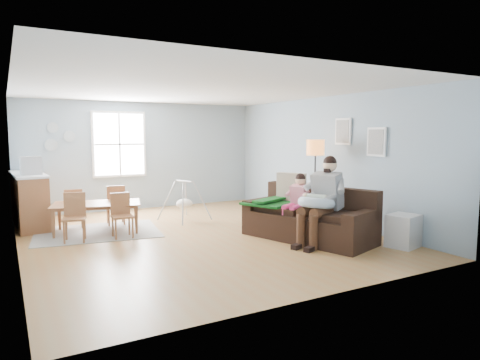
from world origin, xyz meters
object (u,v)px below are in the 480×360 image
toddler (297,195)px  chair_nw (74,206)px  chair_se (122,213)px  floor_lamp (315,155)px  monitor (30,165)px  chair_ne (116,203)px  baby_swing (185,203)px  chair_sw (75,214)px  storage_cube (403,231)px  father (322,197)px  sofa (310,221)px  dining_table (97,218)px  counter (29,199)px

toddler → chair_nw: size_ratio=1.17×
chair_se → chair_nw: bearing=118.2°
floor_lamp → monitor: floor_lamp is taller
chair_nw → chair_se: bearing=-61.8°
chair_ne → baby_swing: (1.43, -0.24, -0.08)m
chair_sw → monitor: bearing=112.4°
chair_sw → storage_cube: bearing=-33.1°
toddler → chair_nw: 4.48m
baby_swing → chair_se: bearing=-151.1°
father → chair_se: 3.64m
sofa → toddler: 0.52m
monitor → father: bearing=-40.6°
father → chair_se: father is taller
chair_sw → baby_swing: 2.50m
sofa → chair_se: size_ratio=3.08×
father → chair_sw: size_ratio=1.77×
dining_table → chair_ne: 0.72m
floor_lamp → dining_table: floor_lamp is taller
chair_ne → sofa: bearing=-46.1°
toddler → monitor: size_ratio=2.38×
dining_table → monitor: 1.73m
floor_lamp → storage_cube: (0.23, -2.06, -1.20)m
floor_lamp → monitor: size_ratio=4.51×
floor_lamp → counter: bearing=151.1°
sofa → father: 0.60m
sofa → floor_lamp: (0.79, 0.86, 1.14)m
father → chair_nw: (-3.57, 3.38, -0.37)m
father → chair_nw: bearing=136.6°
counter → chair_ne: bearing=-26.8°
floor_lamp → chair_se: floor_lamp is taller
chair_se → monitor: monitor is taller
chair_nw → storage_cube: bearing=-42.4°
sofa → chair_se: sofa is taller
sofa → chair_sw: size_ratio=2.93×
sofa → chair_nw: sofa is taller
toddler → dining_table: 3.86m
sofa → toddler: (-0.15, 0.19, 0.46)m
sofa → floor_lamp: size_ratio=1.42×
toddler → chair_nw: (-3.46, 2.83, -0.35)m
dining_table → chair_ne: (0.48, 0.50, 0.19)m
toddler → monitor: bearing=143.1°
father → monitor: size_ratio=3.85×
sofa → floor_lamp: 1.63m
counter → chair_sw: bearing=-70.8°
monitor → floor_lamp: bearing=-25.8°
chair_nw → counter: size_ratio=0.40×
father → floor_lamp: size_ratio=0.85×
floor_lamp → storage_cube: 2.40m
storage_cube → sofa: bearing=130.0°
sofa → baby_swing: (-1.37, 2.66, 0.06)m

